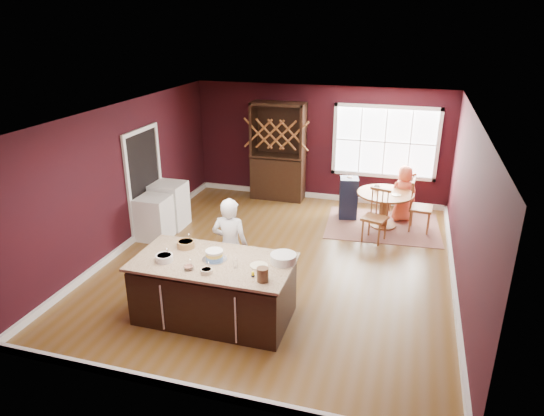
% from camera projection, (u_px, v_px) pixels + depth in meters
% --- Properties ---
extents(room_shell, '(7.00, 7.00, 7.00)m').
position_uv_depth(room_shell, '(280.00, 191.00, 8.26)').
color(room_shell, brown).
rests_on(room_shell, ground).
extents(window, '(2.36, 0.10, 1.66)m').
position_uv_depth(window, '(385.00, 142.00, 10.92)').
color(window, white).
rests_on(window, room_shell).
extents(doorway, '(0.08, 1.26, 2.13)m').
position_uv_depth(doorway, '(145.00, 183.00, 9.69)').
color(doorway, white).
rests_on(doorway, room_shell).
extents(kitchen_island, '(2.25, 1.18, 0.92)m').
position_uv_depth(kitchen_island, '(214.00, 290.00, 6.99)').
color(kitchen_island, black).
rests_on(kitchen_island, ground).
extents(dining_table, '(1.16, 1.16, 0.75)m').
position_uv_depth(dining_table, '(385.00, 202.00, 10.06)').
color(dining_table, brown).
rests_on(dining_table, ground).
extents(baker, '(0.60, 0.41, 1.58)m').
position_uv_depth(baker, '(230.00, 246.00, 7.54)').
color(baker, silver).
rests_on(baker, ground).
extents(layer_cake, '(0.35, 0.35, 0.14)m').
position_uv_depth(layer_cake, '(214.00, 255.00, 6.82)').
color(layer_cake, white).
rests_on(layer_cake, kitchen_island).
extents(bowl_blue, '(0.24, 0.24, 0.09)m').
position_uv_depth(bowl_blue, '(164.00, 258.00, 6.79)').
color(bowl_blue, white).
rests_on(bowl_blue, kitchen_island).
extents(bowl_yellow, '(0.26, 0.26, 0.10)m').
position_uv_depth(bowl_yellow, '(186.00, 244.00, 7.19)').
color(bowl_yellow, olive).
rests_on(bowl_yellow, kitchen_island).
extents(bowl_pink, '(0.15, 0.15, 0.05)m').
position_uv_depth(bowl_pink, '(189.00, 268.00, 6.56)').
color(bowl_pink, silver).
rests_on(bowl_pink, kitchen_island).
extents(bowl_olive, '(0.16, 0.16, 0.06)m').
position_uv_depth(bowl_olive, '(206.00, 271.00, 6.47)').
color(bowl_olive, '#F7EDB2').
rests_on(bowl_olive, kitchen_island).
extents(drinking_glass, '(0.07, 0.07, 0.14)m').
position_uv_depth(drinking_glass, '(235.00, 263.00, 6.59)').
color(drinking_glass, white).
rests_on(drinking_glass, kitchen_island).
extents(dinner_plate, '(0.25, 0.25, 0.02)m').
position_uv_depth(dinner_plate, '(259.00, 266.00, 6.66)').
color(dinner_plate, '#FCF5AD').
rests_on(dinner_plate, kitchen_island).
extents(white_tub, '(0.37, 0.37, 0.13)m').
position_uv_depth(white_tub, '(283.00, 258.00, 6.74)').
color(white_tub, white).
rests_on(white_tub, kitchen_island).
extents(stoneware_crock, '(0.16, 0.16, 0.19)m').
position_uv_depth(stoneware_crock, '(263.00, 275.00, 6.25)').
color(stoneware_crock, '#432517').
rests_on(stoneware_crock, kitchen_island).
extents(toy_figurine, '(0.05, 0.05, 0.08)m').
position_uv_depth(toy_figurine, '(253.00, 274.00, 6.37)').
color(toy_figurine, '#FFF00D').
rests_on(toy_figurine, kitchen_island).
extents(rug, '(2.44, 1.95, 0.01)m').
position_uv_depth(rug, '(382.00, 226.00, 10.25)').
color(rug, brown).
rests_on(rug, ground).
extents(chair_east, '(0.47, 0.49, 1.09)m').
position_uv_depth(chair_east, '(421.00, 206.00, 9.84)').
color(chair_east, brown).
rests_on(chair_east, ground).
extents(chair_south, '(0.54, 0.53, 1.05)m').
position_uv_depth(chair_south, '(375.00, 216.00, 9.39)').
color(chair_south, brown).
rests_on(chair_south, ground).
extents(chair_north, '(0.57, 0.56, 0.99)m').
position_uv_depth(chair_north, '(401.00, 193.00, 10.74)').
color(chair_north, '#975D2F').
rests_on(chair_north, ground).
extents(seated_woman, '(0.70, 0.57, 1.22)m').
position_uv_depth(seated_woman, '(403.00, 193.00, 10.35)').
color(seated_woman, '#EC6846').
rests_on(seated_woman, ground).
extents(high_chair, '(0.45, 0.45, 0.95)m').
position_uv_depth(high_chair, '(348.00, 197.00, 10.53)').
color(high_chair, black).
rests_on(high_chair, ground).
extents(toddler, '(0.18, 0.14, 0.26)m').
position_uv_depth(toddler, '(351.00, 182.00, 10.47)').
color(toddler, '#8CA5BF').
rests_on(toddler, high_chair).
extents(table_plate, '(0.18, 0.18, 0.01)m').
position_uv_depth(table_plate, '(396.00, 195.00, 9.82)').
color(table_plate, beige).
rests_on(table_plate, dining_table).
extents(table_cup, '(0.15, 0.15, 0.10)m').
position_uv_depth(table_cup, '(377.00, 187.00, 10.13)').
color(table_cup, silver).
rests_on(table_cup, dining_table).
extents(hutch, '(1.26, 0.53, 2.32)m').
position_uv_depth(hutch, '(278.00, 152.00, 11.45)').
color(hutch, '#422211').
rests_on(hutch, ground).
extents(washer, '(0.60, 0.58, 0.86)m').
position_uv_depth(washer, '(154.00, 218.00, 9.54)').
color(washer, silver).
rests_on(washer, ground).
extents(dryer, '(0.65, 0.63, 0.94)m').
position_uv_depth(dryer, '(170.00, 205.00, 10.10)').
color(dryer, white).
rests_on(dryer, ground).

